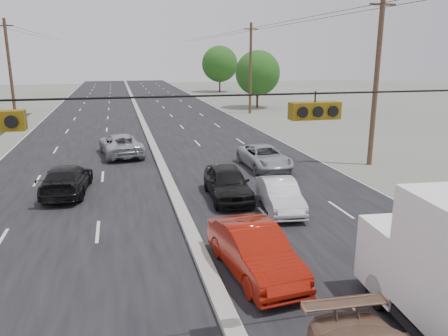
{
  "coord_description": "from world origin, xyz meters",
  "views": [
    {
      "loc": [
        -2.41,
        -8.19,
        6.56
      ],
      "look_at": [
        1.58,
        8.07,
        2.2
      ],
      "focal_mm": 35.0,
      "sensor_mm": 36.0,
      "label": 1
    }
  ],
  "objects_px": {
    "tree_right_mid": "(258,73)",
    "queue_car_a": "(228,183)",
    "tree_right_far": "(220,64)",
    "red_sedan": "(254,251)",
    "queue_car_c": "(264,157)",
    "utility_pole_right_b": "(376,80)",
    "oncoming_far": "(121,145)",
    "utility_pole_right_c": "(251,68)",
    "utility_pole_left_c": "(10,70)",
    "oncoming_near": "(67,180)",
    "queue_car_b": "(280,196)"
  },
  "relations": [
    {
      "from": "utility_pole_left_c",
      "to": "oncoming_near",
      "type": "relative_size",
      "value": 2.06
    },
    {
      "from": "queue_car_b",
      "to": "oncoming_far",
      "type": "height_order",
      "value": "oncoming_far"
    },
    {
      "from": "tree_right_far",
      "to": "queue_car_c",
      "type": "bearing_deg",
      "value": -100.51
    },
    {
      "from": "tree_right_mid",
      "to": "oncoming_far",
      "type": "bearing_deg",
      "value": -126.01
    },
    {
      "from": "tree_right_far",
      "to": "oncoming_far",
      "type": "bearing_deg",
      "value": -110.56
    },
    {
      "from": "red_sedan",
      "to": "oncoming_near",
      "type": "xyz_separation_m",
      "value": [
        -6.37,
        9.87,
        -0.05
      ]
    },
    {
      "from": "utility_pole_left_c",
      "to": "tree_right_far",
      "type": "xyz_separation_m",
      "value": [
        28.5,
        30.0,
        -0.15
      ]
    },
    {
      "from": "utility_pole_right_c",
      "to": "red_sedan",
      "type": "xyz_separation_m",
      "value": [
        -11.1,
        -36.55,
        -4.35
      ]
    },
    {
      "from": "utility_pole_right_b",
      "to": "tree_right_mid",
      "type": "xyz_separation_m",
      "value": [
        2.5,
        30.0,
        -0.77
      ]
    },
    {
      "from": "utility_pole_right_c",
      "to": "queue_car_a",
      "type": "xyz_separation_m",
      "value": [
        -10.11,
        -29.32,
        -4.34
      ]
    },
    {
      "from": "utility_pole_left_c",
      "to": "queue_car_c",
      "type": "distance_m",
      "value": 30.84
    },
    {
      "from": "tree_right_mid",
      "to": "tree_right_far",
      "type": "height_order",
      "value": "tree_right_far"
    },
    {
      "from": "tree_right_far",
      "to": "red_sedan",
      "type": "relative_size",
      "value": 1.78
    },
    {
      "from": "utility_pole_left_c",
      "to": "oncoming_far",
      "type": "relative_size",
      "value": 1.91
    },
    {
      "from": "tree_right_mid",
      "to": "oncoming_far",
      "type": "xyz_separation_m",
      "value": [
        -17.3,
        -23.81,
        -3.61
      ]
    },
    {
      "from": "tree_right_mid",
      "to": "tree_right_far",
      "type": "bearing_deg",
      "value": 87.71
    },
    {
      "from": "utility_pole_left_c",
      "to": "tree_right_far",
      "type": "relative_size",
      "value": 1.23
    },
    {
      "from": "queue_car_c",
      "to": "oncoming_near",
      "type": "relative_size",
      "value": 0.98
    },
    {
      "from": "queue_car_a",
      "to": "queue_car_c",
      "type": "relative_size",
      "value": 0.94
    },
    {
      "from": "utility_pole_right_b",
      "to": "oncoming_near",
      "type": "height_order",
      "value": "utility_pole_right_b"
    },
    {
      "from": "utility_pole_left_c",
      "to": "queue_car_b",
      "type": "relative_size",
      "value": 2.48
    },
    {
      "from": "red_sedan",
      "to": "queue_car_a",
      "type": "relative_size",
      "value": 1.02
    },
    {
      "from": "tree_right_far",
      "to": "oncoming_far",
      "type": "height_order",
      "value": "tree_right_far"
    },
    {
      "from": "utility_pole_left_c",
      "to": "utility_pole_right_b",
      "type": "height_order",
      "value": "same"
    },
    {
      "from": "tree_right_far",
      "to": "oncoming_far",
      "type": "distance_m",
      "value": 52.3
    },
    {
      "from": "utility_pole_right_c",
      "to": "queue_car_a",
      "type": "height_order",
      "value": "utility_pole_right_c"
    },
    {
      "from": "oncoming_near",
      "to": "oncoming_far",
      "type": "relative_size",
      "value": 0.92
    },
    {
      "from": "oncoming_near",
      "to": "utility_pole_left_c",
      "type": "bearing_deg",
      "value": -69.63
    },
    {
      "from": "utility_pole_left_c",
      "to": "queue_car_b",
      "type": "xyz_separation_m",
      "value": [
        16.7,
        -31.36,
        -4.44
      ]
    },
    {
      "from": "tree_right_mid",
      "to": "red_sedan",
      "type": "xyz_separation_m",
      "value": [
        -13.6,
        -41.55,
        -3.58
      ]
    },
    {
      "from": "red_sedan",
      "to": "oncoming_far",
      "type": "relative_size",
      "value": 0.88
    },
    {
      "from": "red_sedan",
      "to": "queue_car_c",
      "type": "height_order",
      "value": "red_sedan"
    },
    {
      "from": "tree_right_far",
      "to": "queue_car_a",
      "type": "relative_size",
      "value": 1.81
    },
    {
      "from": "tree_right_mid",
      "to": "red_sedan",
      "type": "distance_m",
      "value": 43.87
    },
    {
      "from": "utility_pole_right_c",
      "to": "queue_car_c",
      "type": "bearing_deg",
      "value": -105.14
    },
    {
      "from": "oncoming_far",
      "to": "red_sedan",
      "type": "bearing_deg",
      "value": 93.99
    },
    {
      "from": "utility_pole_right_c",
      "to": "queue_car_b",
      "type": "height_order",
      "value": "utility_pole_right_c"
    },
    {
      "from": "queue_car_b",
      "to": "oncoming_near",
      "type": "bearing_deg",
      "value": 160.01
    },
    {
      "from": "utility_pole_right_b",
      "to": "queue_car_c",
      "type": "relative_size",
      "value": 2.1
    },
    {
      "from": "tree_right_mid",
      "to": "queue_car_a",
      "type": "bearing_deg",
      "value": -110.17
    },
    {
      "from": "oncoming_near",
      "to": "queue_car_a",
      "type": "bearing_deg",
      "value": 164.93
    },
    {
      "from": "queue_car_b",
      "to": "queue_car_a",
      "type": "bearing_deg",
      "value": 138.66
    },
    {
      "from": "utility_pole_right_c",
      "to": "tree_right_mid",
      "type": "xyz_separation_m",
      "value": [
        2.5,
        5.0,
        -0.77
      ]
    },
    {
      "from": "queue_car_c",
      "to": "oncoming_near",
      "type": "height_order",
      "value": "oncoming_near"
    },
    {
      "from": "tree_right_far",
      "to": "red_sedan",
      "type": "xyz_separation_m",
      "value": [
        -14.6,
        -66.55,
        -4.2
      ]
    },
    {
      "from": "utility_pole_left_c",
      "to": "utility_pole_right_c",
      "type": "distance_m",
      "value": 25.0
    },
    {
      "from": "tree_right_mid",
      "to": "red_sedan",
      "type": "bearing_deg",
      "value": -108.12
    },
    {
      "from": "utility_pole_left_c",
      "to": "oncoming_near",
      "type": "distance_m",
      "value": 28.08
    },
    {
      "from": "utility_pole_right_b",
      "to": "utility_pole_left_c",
      "type": "bearing_deg",
      "value": 135.0
    },
    {
      "from": "tree_right_mid",
      "to": "queue_car_a",
      "type": "distance_m",
      "value": 36.74
    }
  ]
}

